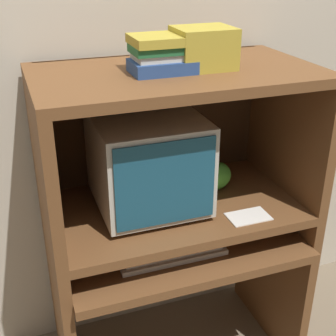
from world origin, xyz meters
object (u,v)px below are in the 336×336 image
(keyboard, at_px, (171,252))
(mouse, at_px, (236,236))
(book_stack, at_px, (162,54))
(storage_box, at_px, (203,48))
(crt_monitor, at_px, (148,161))
(snack_bag, at_px, (213,176))

(keyboard, relative_size, mouse, 6.23)
(book_stack, relative_size, storage_box, 1.14)
(crt_monitor, height_order, snack_bag, crt_monitor)
(mouse, height_order, storage_box, storage_box)
(book_stack, bearing_deg, snack_bag, 17.38)
(mouse, bearing_deg, book_stack, 157.97)
(crt_monitor, bearing_deg, storage_box, -9.87)
(book_stack, bearing_deg, mouse, -22.03)
(mouse, bearing_deg, crt_monitor, 154.34)
(book_stack, xyz_separation_m, storage_box, (0.15, 0.01, 0.01))
(crt_monitor, distance_m, snack_bag, 0.32)
(crt_monitor, distance_m, book_stack, 0.41)
(keyboard, bearing_deg, book_stack, 84.69)
(snack_bag, distance_m, storage_box, 0.55)
(keyboard, relative_size, book_stack, 1.81)
(keyboard, xyz_separation_m, storage_box, (0.16, 0.13, 0.72))
(snack_bag, relative_size, book_stack, 0.67)
(mouse, distance_m, book_stack, 0.77)
(crt_monitor, relative_size, storage_box, 2.10)
(crt_monitor, xyz_separation_m, mouse, (0.31, -0.15, -0.31))
(crt_monitor, xyz_separation_m, storage_box, (0.20, -0.03, 0.41))
(storage_box, bearing_deg, crt_monitor, 170.13)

